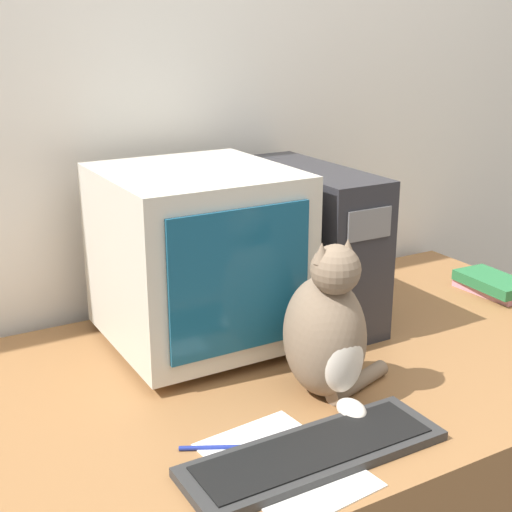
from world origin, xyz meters
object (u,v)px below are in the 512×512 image
computer_tower (309,243)px  cat (328,333)px  keyboard (314,453)px  crt_monitor (197,256)px  pen (217,448)px  book_stack (493,285)px

computer_tower → cat: bearing=-118.9°
computer_tower → keyboard: size_ratio=0.97×
crt_monitor → computer_tower: bearing=2.7°
computer_tower → keyboard: (-0.36, -0.56, -0.19)m
crt_monitor → pen: (-0.17, -0.43, -0.22)m
computer_tower → book_stack: size_ratio=2.17×
keyboard → pen: 0.18m
crt_monitor → book_stack: crt_monitor is taller
crt_monitor → keyboard: size_ratio=0.88×
computer_tower → book_stack: (0.55, -0.14, -0.17)m
crt_monitor → book_stack: bearing=-7.9°
computer_tower → keyboard: computer_tower is taller
computer_tower → cat: computer_tower is taller
cat → book_stack: (0.76, 0.24, -0.11)m
crt_monitor → cat: 0.39m
keyboard → pen: keyboard is taller
cat → pen: 0.33m
crt_monitor → book_stack: 0.91m
pen → cat: bearing=13.3°
cat → pen: bearing=-161.4°
computer_tower → pen: 0.70m
book_stack → computer_tower: bearing=165.9°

